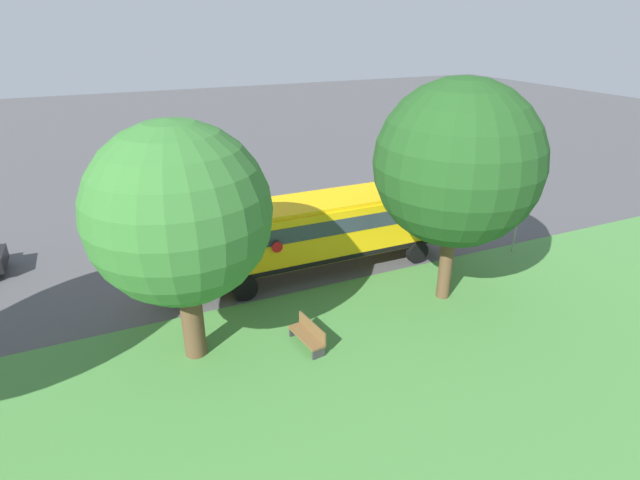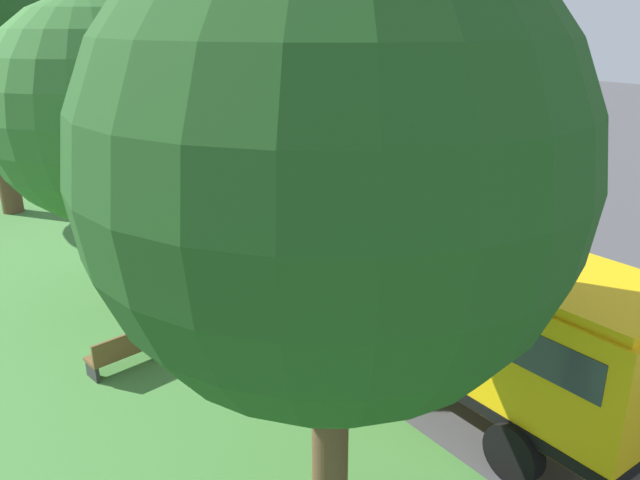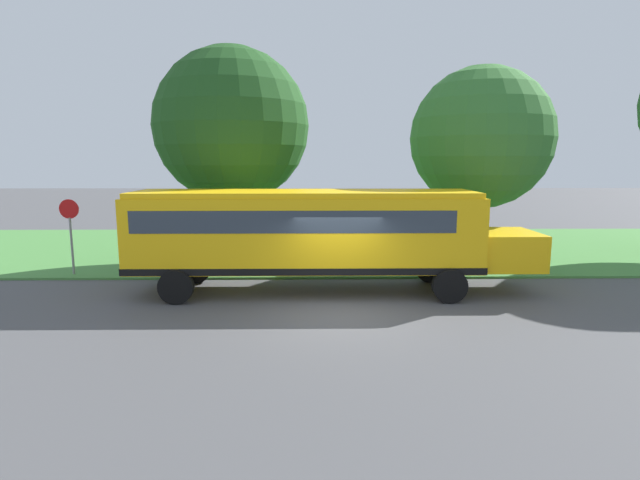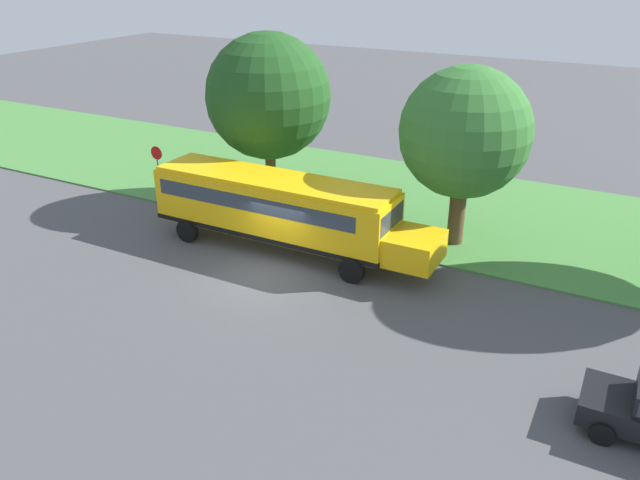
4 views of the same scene
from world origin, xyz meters
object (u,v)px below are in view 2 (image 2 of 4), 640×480
object	(u,v)px
school_bus	(403,274)
oak_tree_beside_bus	(339,166)
car_white_middle	(84,155)
park_bench	(127,350)
car_black_nearest	(257,164)
oak_tree_roadside_mid	(97,115)

from	to	relation	value
school_bus	oak_tree_beside_bus	size ratio (longest dim) A/B	1.49
oak_tree_beside_bus	car_white_middle	bearing A→B (deg)	81.50
car_white_middle	park_bench	world-z (taller)	car_white_middle
car_black_nearest	oak_tree_roadside_mid	bearing A→B (deg)	-137.45
car_black_nearest	park_bench	distance (m)	15.72
car_black_nearest	oak_tree_roadside_mid	xyz separation A→B (m)	(-9.21, -8.46, 3.96)
car_white_middle	car_black_nearest	bearing A→B (deg)	-50.11
car_black_nearest	park_bench	xyz separation A→B (m)	(-10.21, -11.95, -0.40)
park_bench	oak_tree_roadside_mid	bearing A→B (deg)	74.02
car_black_nearest	car_white_middle	xyz separation A→B (m)	(-5.60, 6.70, 0.00)
oak_tree_beside_bus	park_bench	world-z (taller)	oak_tree_beside_bus
car_white_middle	oak_tree_roadside_mid	size ratio (longest dim) A/B	0.58
oak_tree_beside_bus	oak_tree_roadside_mid	xyz separation A→B (m)	(0.06, 9.45, -0.53)
car_black_nearest	oak_tree_beside_bus	bearing A→B (deg)	-117.39
car_black_nearest	car_white_middle	distance (m)	8.73
school_bus	oak_tree_beside_bus	distance (m)	6.20
car_black_nearest	car_white_middle	world-z (taller)	same
car_white_middle	oak_tree_roadside_mid	distance (m)	16.08
oak_tree_roadside_mid	school_bus	bearing A→B (deg)	-57.38
car_white_middle	oak_tree_beside_bus	size ratio (longest dim) A/B	0.53
school_bus	park_bench	xyz separation A→B (m)	(-5.07, 2.87, -1.45)
oak_tree_beside_bus	car_black_nearest	bearing A→B (deg)	62.61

